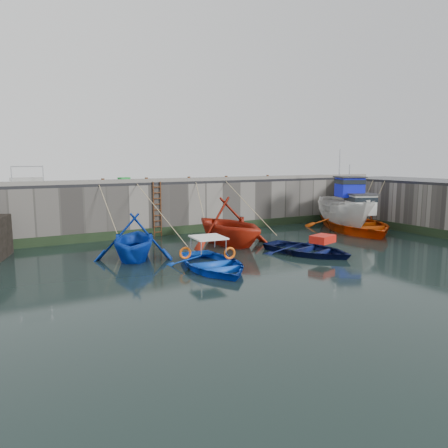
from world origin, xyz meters
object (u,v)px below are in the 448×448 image
boat_far_orange (356,224)px  bollard_e (268,177)px  boat_near_blacktrim (228,244)px  bollard_a (103,181)px  boat_near_white (135,258)px  boat_far_white (345,213)px  fish_crate (124,180)px  boat_near_navy (307,254)px  bollard_d (226,178)px  boat_near_blue (213,269)px  bollard_b (146,180)px  bollard_c (189,179)px  ladder (157,209)px

boat_far_orange → bollard_e: 6.49m
boat_near_blacktrim → bollard_a: bollard_a is taller
boat_near_white → boat_far_white: size_ratio=0.65×
boat_far_orange → fish_crate: size_ratio=13.57×
boat_near_navy → bollard_d: size_ratio=16.21×
boat_near_blue → boat_near_navy: 5.36m
boat_near_blue → boat_near_blacktrim: boat_near_blacktrim is taller
bollard_b → bollard_c: bearing=0.0°
ladder → bollard_e: 8.19m
boat_far_white → boat_far_orange: bearing=-66.8°
boat_near_white → boat_near_blacktrim: size_ratio=0.84×
boat_far_orange → bollard_c: bearing=174.6°
ladder → bollard_c: size_ratio=11.43×
boat_near_navy → bollard_c: size_ratio=16.21×
bollard_e → boat_near_navy: bearing=-112.3°
ladder → boat_far_orange: (11.49, -4.35, -1.11)m
boat_near_navy → bollard_d: (0.23, 8.34, 3.30)m
boat_near_white → bollard_a: (-0.03, 5.22, 3.30)m
boat_far_white → bollard_b: size_ratio=24.66×
boat_near_navy → boat_far_orange: size_ratio=0.53×
boat_near_blue → boat_near_blacktrim: bearing=58.6°
boat_near_blacktrim → boat_far_orange: (9.12, -0.18, 0.48)m
bollard_c → bollard_d: 2.60m
bollard_b → bollard_e: bearing=0.0°
fish_crate → bollard_c: 3.88m
bollard_d → bollard_e: same height
boat_near_blue → bollard_b: bearing=93.3°
bollard_c → bollard_e: same height
boat_near_navy → bollard_b: (-5.07, 8.34, 3.30)m
boat_near_navy → bollard_d: bollard_d is taller
fish_crate → boat_near_blue: bearing=-104.2°
bollard_a → fish_crate: bearing=25.2°
fish_crate → bollard_a: bearing=-174.2°
bollard_a → boat_near_white: bearing=-89.7°
boat_near_blue → bollard_d: size_ratio=16.64×
fish_crate → bollard_d: (6.42, -0.65, -0.00)m
boat_near_white → bollard_a: 6.18m
ladder → bollard_a: (-3.00, 0.34, 1.71)m
fish_crate → bollard_a: fish_crate is taller
boat_far_white → fish_crate: size_ratio=10.89×
boat_near_blacktrim → bollard_c: bearing=86.1°
boat_near_blacktrim → boat_near_navy: size_ratio=1.18×
bollard_c → bollard_e: 5.80m
boat_near_white → bollard_e: size_ratio=15.97×
boat_near_navy → bollard_b: bearing=103.3°
boat_far_orange → boat_near_blacktrim: bearing=-159.8°
boat_near_blacktrim → fish_crate: bearing=121.7°
bollard_b → bollard_e: same height
boat_near_navy → boat_near_white: bearing=139.6°
boat_near_white → bollard_e: bollard_e is taller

